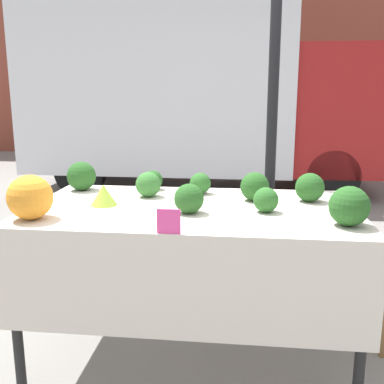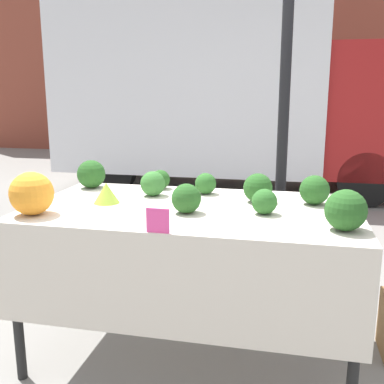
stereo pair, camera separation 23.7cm
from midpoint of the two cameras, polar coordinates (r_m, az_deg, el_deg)
name	(u,v)px [view 2 (the right image)]	position (r m, az deg, el deg)	size (l,w,h in m)	color
ground_plane	(192,351)	(2.74, 2.64, -19.56)	(40.00, 40.00, 0.00)	gray
building_facade	(274,15)	(11.09, 11.01, 21.23)	(16.00, 0.60, 6.34)	brown
tent_pole	(283,134)	(3.00, 13.71, 7.13)	(0.07, 0.07, 2.38)	black
parked_truck	(226,92)	(6.96, 5.33, 12.50)	(5.16, 2.08, 2.76)	silver
market_table	(189,229)	(2.36, 2.53, -4.71)	(1.74, 0.98, 0.86)	beige
orange_cauliflower	(32,194)	(2.31, -16.98, -0.22)	(0.22, 0.22, 0.22)	orange
romanesco_head	(106,193)	(2.48, -8.16, -0.15)	(0.14, 0.14, 0.11)	#93B238
broccoli_head_0	(91,174)	(2.89, -10.41, 2.23)	(0.18, 0.18, 0.18)	#23511E
broccoli_head_1	(315,190)	(2.54, 17.91, 0.21)	(0.16, 0.16, 0.16)	#23511E
broccoli_head_2	(160,179)	(2.82, -1.64, 1.59)	(0.12, 0.12, 0.12)	#23511E
broccoli_head_3	(258,188)	(2.52, 11.05, 0.49)	(0.16, 0.16, 0.16)	#23511E
broccoli_head_4	(187,199)	(2.25, 2.38, -0.87)	(0.15, 0.15, 0.15)	#23511E
broccoli_head_5	(264,202)	(2.28, 12.14, -1.25)	(0.13, 0.13, 0.13)	#285B23
broccoli_head_6	(206,184)	(2.68, 4.27, 1.05)	(0.13, 0.13, 0.13)	#285B23
broccoli_head_7	(346,210)	(2.11, 22.04, -2.20)	(0.18, 0.18, 0.18)	#23511E
broccoli_head_8	(153,184)	(2.63, -2.43, 1.04)	(0.15, 0.15, 0.15)	#336B2D
price_sign	(158,221)	(1.93, -0.87, -3.71)	(0.10, 0.01, 0.11)	#EF4793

